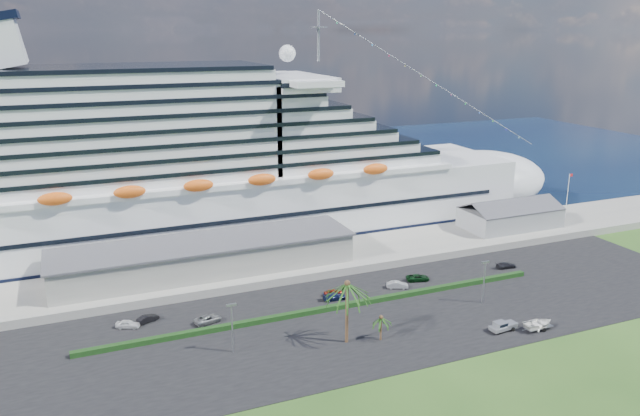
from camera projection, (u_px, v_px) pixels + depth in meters
name	position (u px, v px, depth m)	size (l,w,h in m)	color
ground	(412.00, 342.00, 102.29)	(420.00, 420.00, 0.00)	#224617
asphalt_lot	(380.00, 315.00, 112.02)	(140.00, 38.00, 0.12)	black
wharf	(318.00, 258.00, 137.51)	(240.00, 20.00, 1.80)	gray
water	(220.00, 177.00, 217.57)	(420.00, 160.00, 0.02)	black
cruise_ship	(195.00, 174.00, 146.46)	(191.00, 38.00, 54.00)	silver
terminal_building	(205.00, 256.00, 127.09)	(61.00, 15.00, 6.30)	gray
port_shed	(510.00, 217.00, 155.87)	(24.00, 12.31, 7.37)	gray
flagpole	(568.00, 195.00, 161.51)	(1.08, 0.16, 12.00)	silver
hedge	(329.00, 308.00, 113.35)	(88.00, 1.10, 0.90)	black
lamp_post_left	(232.00, 322.00, 97.51)	(1.60, 0.35, 8.27)	gray
lamp_post_right	(484.00, 277.00, 115.34)	(1.60, 0.35, 8.27)	gray
palm_tall	(347.00, 291.00, 99.59)	(8.82, 8.82, 11.13)	#47301E
palm_short	(381.00, 320.00, 101.82)	(3.53, 3.53, 4.56)	#47301E
parked_car_0	(128.00, 324.00, 106.76)	(1.64, 4.07, 1.39)	white
parked_car_1	(148.00, 318.00, 108.95)	(1.36, 3.91, 1.29)	black
parked_car_2	(208.00, 319.00, 108.64)	(2.24, 4.86, 1.35)	gray
parked_car_3	(335.00, 296.00, 117.89)	(1.86, 4.57, 1.33)	#141D46
parked_car_4	(333.00, 292.00, 119.89)	(1.46, 3.63, 1.24)	maroon
parked_car_5	(397.00, 285.00, 123.18)	(1.48, 4.23, 1.39)	#A9ABB0
parked_car_6	(418.00, 278.00, 126.83)	(2.20, 4.77, 1.33)	black
parked_car_7	(506.00, 265.00, 133.62)	(1.79, 4.40, 1.28)	black
pickup_truck	(503.00, 326.00, 105.59)	(5.08, 2.26, 1.74)	black
boat_trailer	(539.00, 323.00, 105.85)	(6.28, 4.10, 1.80)	gray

